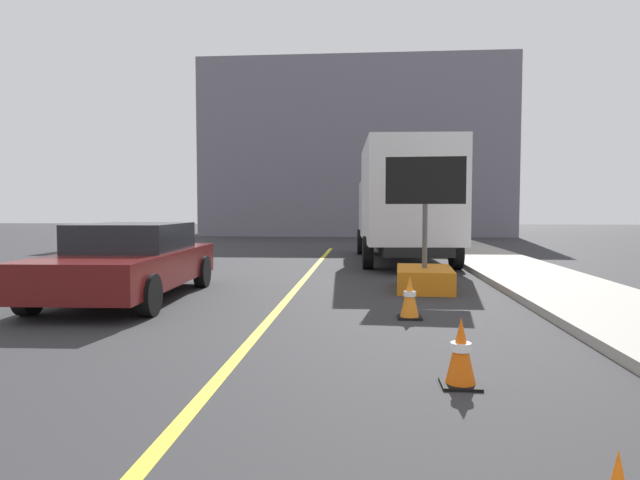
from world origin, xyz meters
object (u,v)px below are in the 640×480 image
(traffic_cone_far_lane, at_px, (410,297))
(highway_guide_sign, at_px, (431,169))
(traffic_cone_mid_lane, at_px, (461,352))
(pickup_car, at_px, (129,261))
(box_truck, at_px, (404,201))
(arrow_board_trailer, at_px, (424,266))

(traffic_cone_far_lane, bearing_deg, highway_guide_sign, 82.31)
(highway_guide_sign, distance_m, traffic_cone_mid_lane, 19.97)
(pickup_car, distance_m, highway_guide_sign, 16.91)
(traffic_cone_mid_lane, distance_m, traffic_cone_far_lane, 3.16)
(traffic_cone_mid_lane, bearing_deg, box_truck, 88.61)
(arrow_board_trailer, xyz_separation_m, traffic_cone_far_lane, (-0.53, -2.98, -0.16))
(highway_guide_sign, bearing_deg, arrow_board_trailer, -97.14)
(highway_guide_sign, bearing_deg, box_truck, -102.60)
(box_truck, bearing_deg, traffic_cone_mid_lane, -91.39)
(box_truck, xyz_separation_m, highway_guide_sign, (1.71, 7.66, 1.53))
(arrow_board_trailer, bearing_deg, highway_guide_sign, 82.86)
(arrow_board_trailer, bearing_deg, pickup_car, -164.26)
(arrow_board_trailer, relative_size, traffic_cone_mid_lane, 4.16)
(box_truck, height_order, highway_guide_sign, highway_guide_sign)
(highway_guide_sign, height_order, traffic_cone_mid_lane, highway_guide_sign)
(box_truck, bearing_deg, arrow_board_trailer, -89.77)
(box_truck, distance_m, traffic_cone_far_lane, 8.96)
(highway_guide_sign, distance_m, traffic_cone_far_lane, 16.91)
(highway_guide_sign, height_order, traffic_cone_far_lane, highway_guide_sign)
(box_truck, relative_size, pickup_car, 1.59)
(arrow_board_trailer, relative_size, pickup_car, 0.55)
(pickup_car, bearing_deg, arrow_board_trailer, 15.74)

